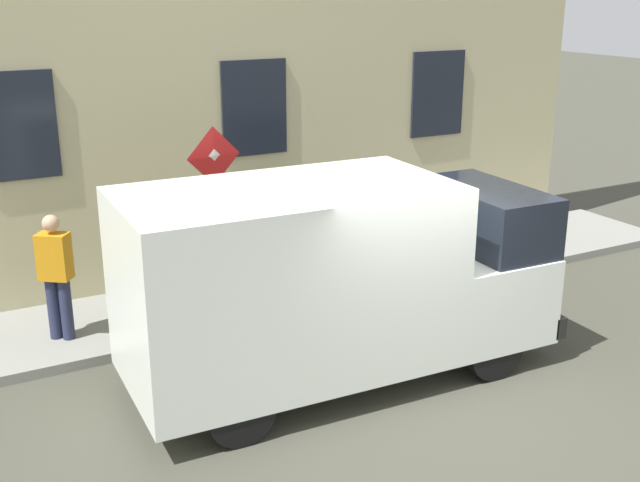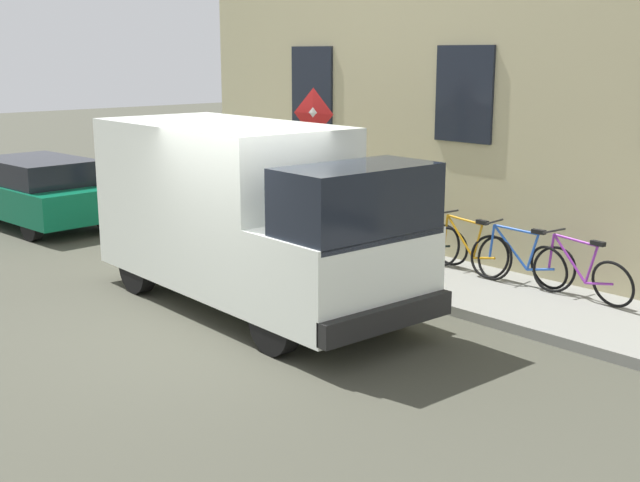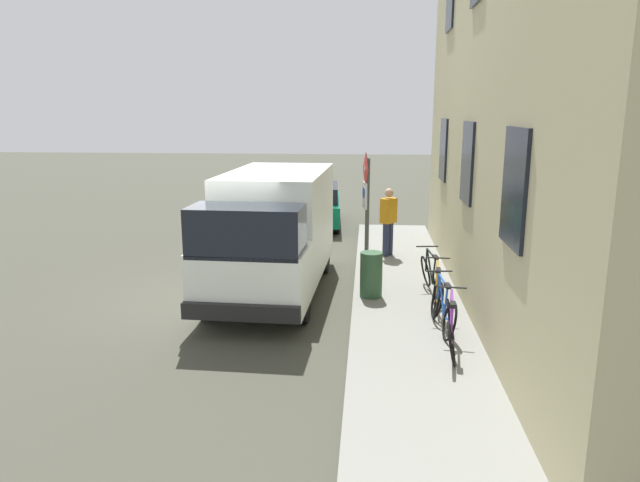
{
  "view_description": "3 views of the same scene",
  "coord_description": "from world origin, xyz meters",
  "views": [
    {
      "loc": [
        -6.75,
        5.05,
        4.65
      ],
      "look_at": [
        1.91,
        0.33,
        1.44
      ],
      "focal_mm": 44.19,
      "sensor_mm": 36.0,
      "label": 1
    },
    {
      "loc": [
        -5.79,
        -8.12,
        3.45
      ],
      "look_at": [
        1.69,
        0.06,
        0.9
      ],
      "focal_mm": 46.14,
      "sensor_mm": 36.0,
      "label": 2
    },
    {
      "loc": [
        2.86,
        -10.99,
        3.77
      ],
      "look_at": [
        1.81,
        1.58,
        0.91
      ],
      "focal_mm": 32.55,
      "sensor_mm": 36.0,
      "label": 3
    }
  ],
  "objects": [
    {
      "name": "ground_plane",
      "position": [
        0.0,
        0.0,
        0.0
      ],
      "size": [
        80.0,
        80.0,
        0.0
      ],
      "primitive_type": "plane",
      "color": "#404135"
    },
    {
      "name": "litter_bin",
      "position": [
        2.95,
        0.08,
        0.59
      ],
      "size": [
        0.44,
        0.44,
        0.9
      ],
      "primitive_type": "cylinder",
      "color": "#2D5133",
      "rests_on": "sidewalk_slab"
    },
    {
      "name": "delivery_van",
      "position": [
        0.91,
        0.69,
        1.33
      ],
      "size": [
        2.2,
        5.4,
        2.5
      ],
      "rotation": [
        0.0,
        0.0,
        4.67
      ],
      "color": "white",
      "rests_on": "ground_plane"
    },
    {
      "name": "parked_hatchback",
      "position": [
        1.06,
        7.91,
        0.73
      ],
      "size": [
        1.99,
        4.1,
        1.38
      ],
      "rotation": [
        0.0,
        0.0,
        1.63
      ],
      "color": "#09613F",
      "rests_on": "ground_plane"
    },
    {
      "name": "bicycle_orange",
      "position": [
        4.16,
        -0.61,
        0.51
      ],
      "size": [
        0.46,
        1.72,
        0.89
      ],
      "rotation": [
        0.0,
        0.0,
        1.47
      ],
      "color": "black",
      "rests_on": "sidewalk_slab"
    },
    {
      "name": "sign_post_stacked",
      "position": [
        2.81,
        1.43,
        1.93
      ],
      "size": [
        0.18,
        0.56,
        2.66
      ],
      "color": "#474C47",
      "rests_on": "sidewalk_slab"
    },
    {
      "name": "building_facade",
      "position": [
        5.06,
        0.0,
        4.4
      ],
      "size": [
        0.75,
        13.01,
        8.79
      ],
      "color": "#BCB285",
      "rests_on": "ground_plane"
    },
    {
      "name": "bicycle_black",
      "position": [
        4.16,
        0.34,
        0.51
      ],
      "size": [
        0.49,
        1.72,
        0.89
      ],
      "rotation": [
        0.0,
        0.0,
        1.7
      ],
      "color": "black",
      "rests_on": "sidewalk_slab"
    },
    {
      "name": "bicycle_blue",
      "position": [
        4.16,
        -1.55,
        0.51
      ],
      "size": [
        0.46,
        1.72,
        0.89
      ],
      "rotation": [
        0.0,
        0.0,
        1.65
      ],
      "color": "black",
      "rests_on": "sidewalk_slab"
    },
    {
      "name": "bicycle_purple",
      "position": [
        4.16,
        -2.5,
        0.51
      ],
      "size": [
        0.47,
        1.72,
        0.89
      ],
      "rotation": [
        0.0,
        0.0,
        1.45
      ],
      "color": "black",
      "rests_on": "sidewalk_slab"
    },
    {
      "name": "pedestrian",
      "position": [
        3.39,
        3.47,
        1.07
      ],
      "size": [
        0.45,
        0.48,
        1.72
      ],
      "rotation": [
        0.0,
        0.0,
        5.64
      ],
      "color": "#262B47",
      "rests_on": "sidewalk_slab"
    },
    {
      "name": "sidewalk_slab",
      "position": [
        3.66,
        0.0,
        0.07
      ],
      "size": [
        2.11,
        15.01,
        0.14
      ],
      "primitive_type": "cube",
      "color": "gray",
      "rests_on": "ground_plane"
    }
  ]
}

